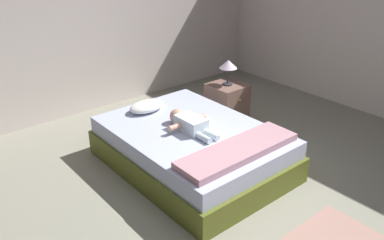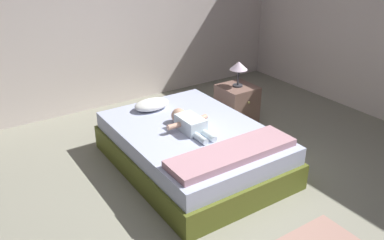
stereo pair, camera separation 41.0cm
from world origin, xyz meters
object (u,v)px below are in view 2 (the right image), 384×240
Objects in this scene: toothbrush at (197,118)px; lamp at (239,67)px; pillow at (152,104)px; nightstand at (237,105)px; bed at (192,148)px; baby at (189,123)px.

lamp is (0.91, 0.41, 0.31)m from toothbrush.
nightstand is at bearing -3.92° from pillow.
lamp reaches higher than bed.
toothbrush is at bearing -59.88° from pillow.
pillow is 1.29× the size of lamp.
baby is (-0.03, 0.01, 0.30)m from bed.
lamp is (1.12, 0.58, 0.24)m from baby.
bed is 0.35m from toothbrush.
baby is (0.07, -0.66, 0.01)m from pillow.
lamp is at bearing 24.39° from toothbrush.
pillow is 0.83× the size of nightstand.
lamp is (1.19, -0.08, 0.26)m from pillow.
nightstand is at bearing -90.00° from lamp.
pillow is at bearing 96.19° from baby.
pillow is at bearing 120.12° from toothbrush.
bed is 0.30m from baby.
baby is 1.29m from lamp.
nightstand is (1.19, -0.08, -0.25)m from pillow.
baby is 1.29m from nightstand.
baby is at bearing -152.70° from lamp.
lamp reaches higher than toothbrush.
baby reaches higher than pillow.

